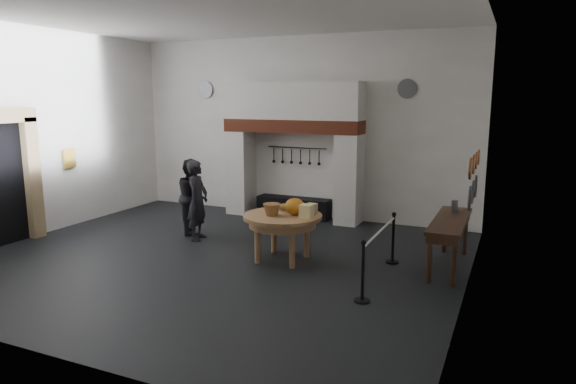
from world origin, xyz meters
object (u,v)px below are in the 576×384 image
at_px(visitor_near, 198,200).
at_px(side_table, 450,221).
at_px(visitor_far, 193,196).
at_px(iron_range, 294,207).
at_px(barrier_post_far, 393,239).
at_px(barrier_post_near, 363,273).
at_px(work_table, 283,216).

height_order(visitor_near, side_table, visitor_near).
distance_m(visitor_far, side_table, 5.54).
distance_m(iron_range, visitor_far, 2.81).
bearing_deg(visitor_near, visitor_far, 33.51).
bearing_deg(visitor_near, side_table, -98.68).
height_order(visitor_near, visitor_far, visitor_near).
xyz_separation_m(visitor_far, side_table, (5.54, -0.15, 0.03)).
height_order(iron_range, barrier_post_far, barrier_post_far).
height_order(barrier_post_near, barrier_post_far, same).
bearing_deg(barrier_post_near, barrier_post_far, 90.00).
distance_m(visitor_far, barrier_post_near, 5.12).
height_order(side_table, barrier_post_near, same).
distance_m(visitor_near, barrier_post_far, 4.19).
bearing_deg(iron_range, barrier_post_far, -39.99).
xyz_separation_m(visitor_near, barrier_post_far, (4.17, 0.12, -0.40)).
distance_m(visitor_near, visitor_far, 0.57).
relative_size(iron_range, barrier_post_near, 2.11).
bearing_deg(side_table, barrier_post_far, -172.02).
height_order(visitor_near, barrier_post_far, visitor_near).
bearing_deg(barrier_post_far, visitor_near, -178.41).
distance_m(iron_range, visitor_near, 2.99).
xyz_separation_m(iron_range, barrier_post_far, (3.13, -2.62, 0.20)).
xyz_separation_m(visitor_far, barrier_post_near, (4.57, -2.28, -0.39)).
height_order(work_table, barrier_post_near, barrier_post_near).
height_order(work_table, barrier_post_far, barrier_post_far).
height_order(work_table, side_table, side_table).
bearing_deg(barrier_post_far, barrier_post_near, -90.00).
bearing_deg(side_table, visitor_far, 178.47).
height_order(iron_range, visitor_far, visitor_far).
xyz_separation_m(barrier_post_near, barrier_post_far, (0.00, 2.00, 0.00)).
bearing_deg(visitor_near, iron_range, -32.28).
relative_size(work_table, side_table, 0.67).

